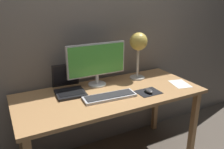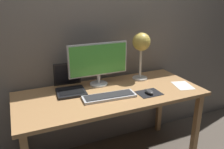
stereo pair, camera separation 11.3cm
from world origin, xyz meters
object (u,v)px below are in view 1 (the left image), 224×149
at_px(monitor, 97,62).
at_px(desk_lamp, 138,44).
at_px(laptop, 68,84).
at_px(keyboard_main, 110,96).
at_px(mouse, 149,91).

distance_m(monitor, desk_lamp, 0.45).
bearing_deg(desk_lamp, laptop, -179.74).
relative_size(keyboard_main, mouse, 4.67).
bearing_deg(laptop, desk_lamp, 0.26).
height_order(keyboard_main, mouse, mouse).
bearing_deg(keyboard_main, desk_lamp, 31.81).
distance_m(keyboard_main, mouse, 0.35).
xyz_separation_m(monitor, mouse, (0.32, -0.37, -0.21)).
height_order(laptop, mouse, laptop).
relative_size(keyboard_main, laptop, 1.49).
xyz_separation_m(keyboard_main, mouse, (0.34, -0.07, 0.01)).
distance_m(laptop, mouse, 0.69).
xyz_separation_m(laptop, desk_lamp, (0.71, 0.00, 0.28)).
relative_size(laptop, desk_lamp, 0.65).
distance_m(monitor, keyboard_main, 0.37).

